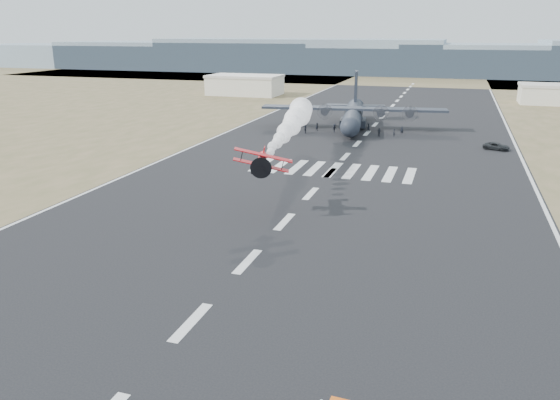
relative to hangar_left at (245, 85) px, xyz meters
The scene contains 21 objects.
ground 154.08m from the hangar_left, 70.27° to the right, with size 500.00×500.00×0.00m, color black.
scrub_far 99.70m from the hangar_left, 58.54° to the left, with size 500.00×80.00×0.00m, color brown.
runway_markings 99.70m from the hangar_left, 58.54° to the right, with size 60.00×260.00×0.01m, color silver, non-canonical shape.
ridge_seg_a 183.53m from the hangar_left, 141.19° to the left, with size 150.00×50.00×13.00m, color slate.
ridge_seg_b 139.02m from the hangar_left, 124.15° to the left, with size 150.00×50.00×15.00m, color slate.
ridge_seg_c 115.84m from the hangar_left, 96.45° to the left, with size 150.00×50.00×17.00m, color slate.
ridge_seg_d 126.25m from the hangar_left, 65.67° to the left, with size 150.00×50.00×13.00m, color slate.
hangar_left is the anchor object (origin of this frame).
hangar_right 98.13m from the hangar_left, ahead, with size 20.50×12.50×5.90m.
aerobatic_biplane 128.54m from the hangar_left, 67.83° to the right, with size 6.87×6.35×3.39m.
smoke_trail 97.12m from the hangar_left, 63.37° to the right, with size 8.33×39.73×4.36m.
transport_aircraft 72.61m from the hangar_left, 48.91° to the right, with size 41.10×33.72×11.86m.
support_vehicle 105.07m from the hangar_left, 42.33° to the right, with size 2.17×4.71×1.31m, color black.
crew_a 84.35m from the hangar_left, 45.34° to the right, with size 0.63×0.52×1.72m, color black.
crew_b 78.71m from the hangar_left, 48.71° to the right, with size 0.86×0.53×1.76m, color black.
crew_c 76.74m from the hangar_left, 54.04° to the right, with size 1.16×0.54×1.80m, color black.
crew_d 84.12m from the hangar_left, 49.18° to the right, with size 1.01×0.52×1.73m, color black.
crew_e 76.85m from the hangar_left, 51.50° to the right, with size 0.88×0.54×1.80m, color black.
crew_f 76.02m from the hangar_left, 58.88° to the right, with size 1.61×0.52×1.73m, color black.
crew_g 85.72m from the hangar_left, 47.44° to the right, with size 0.58×0.47×1.58m, color black.
crew_h 73.91m from the hangar_left, 56.27° to the right, with size 0.84×0.52×1.73m, color black.
Camera 1 is at (17.72, -33.08, 21.26)m, focal length 35.00 mm.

